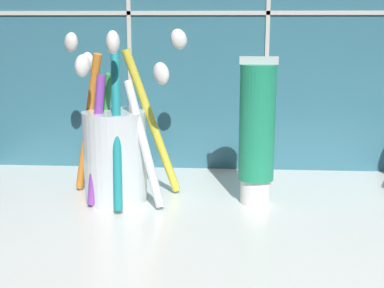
% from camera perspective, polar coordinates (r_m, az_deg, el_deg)
% --- Properties ---
extents(sink_counter, '(0.69, 0.34, 0.02)m').
position_cam_1_polar(sink_counter, '(0.55, 6.88, -8.34)').
color(sink_counter, silver).
rests_on(sink_counter, ground).
extents(toothbrush_cup, '(0.14, 0.10, 0.18)m').
position_cam_1_polar(toothbrush_cup, '(0.57, -8.18, -0.39)').
color(toothbrush_cup, silver).
rests_on(toothbrush_cup, sink_counter).
extents(toothpaste_tube, '(0.04, 0.04, 0.15)m').
position_cam_1_polar(toothpaste_tube, '(0.56, 7.11, 1.27)').
color(toothpaste_tube, white).
rests_on(toothpaste_tube, sink_counter).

